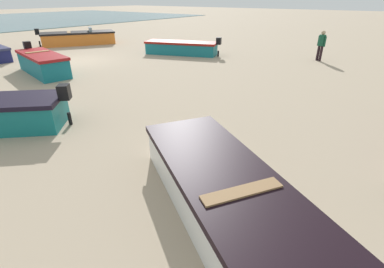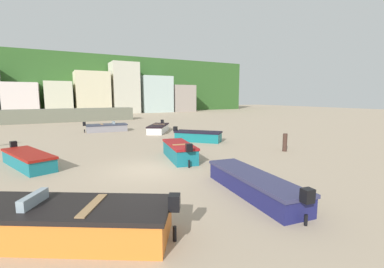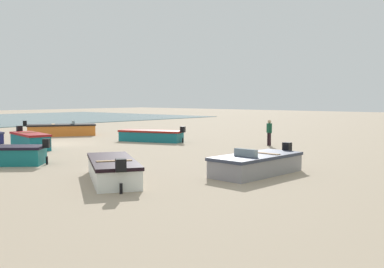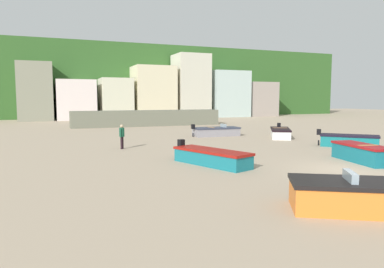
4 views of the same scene
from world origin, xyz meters
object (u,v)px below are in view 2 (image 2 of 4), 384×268
boat_teal_2 (179,151)px  mooring_post_near_water (285,142)px  boat_navy_4 (253,184)px  boat_grey_5 (107,128)px  boat_white_6 (158,128)px  boat_orange_3 (69,222)px  boat_teal_0 (28,159)px  boat_teal_1 (198,136)px

boat_teal_2 → mooring_post_near_water: (7.18, -1.32, 0.12)m
boat_navy_4 → boat_grey_5: bearing=100.8°
boat_white_6 → mooring_post_near_water: mooring_post_near_water is taller
boat_teal_2 → boat_orange_3: 9.08m
boat_teal_0 → mooring_post_near_water: size_ratio=3.95×
boat_teal_2 → boat_grey_5: (-1.41, 14.79, -0.08)m
boat_teal_0 → boat_navy_4: size_ratio=0.89×
boat_grey_5 → mooring_post_near_water: bearing=31.0°
boat_teal_2 → boat_white_6: bearing=86.0°
boat_orange_3 → boat_navy_4: size_ratio=1.01×
boat_white_6 → mooring_post_near_water: (4.03, -12.94, 0.20)m
boat_orange_3 → boat_navy_4: (6.27, 0.19, -0.07)m
boat_teal_0 → boat_teal_1: bearing=172.7°
boat_teal_2 → boat_navy_4: bearing=-78.8°
boat_teal_1 → boat_orange_3: boat_orange_3 is taller
boat_grey_5 → boat_teal_0: bearing=-23.6°
boat_teal_1 → boat_white_6: bearing=-126.5°
boat_navy_4 → mooring_post_near_water: mooring_post_near_water is taller
boat_teal_1 → boat_grey_5: size_ratio=0.84×
boat_grey_5 → boat_white_6: size_ratio=0.97×
mooring_post_near_water → boat_navy_4: bearing=-144.8°
boat_teal_1 → boat_orange_3: size_ratio=0.69×
boat_orange_3 → mooring_post_near_water: boat_orange_3 is taller
boat_navy_4 → boat_grey_5: size_ratio=1.21×
boat_teal_1 → boat_orange_3: bearing=4.4°
boat_teal_0 → boat_grey_5: boat_grey_5 is taller
boat_orange_3 → boat_teal_2: bearing=-13.0°
boat_navy_4 → mooring_post_near_water: (7.18, 5.07, 0.20)m
boat_teal_0 → boat_orange_3: 8.87m
boat_teal_0 → boat_white_6: size_ratio=1.04×
boat_navy_4 → boat_teal_1: bearing=77.4°
boat_navy_4 → mooring_post_near_water: size_ratio=4.45×
boat_orange_3 → boat_grey_5: bearing=17.8°
boat_teal_2 → boat_grey_5: bearing=106.6°
boat_teal_0 → boat_white_6: (10.85, 9.44, 0.00)m
boat_teal_0 → mooring_post_near_water: mooring_post_near_water is taller
boat_teal_1 → mooring_post_near_water: mooring_post_near_water is taller
boat_grey_5 → mooring_post_near_water: size_ratio=3.69×
boat_grey_5 → boat_white_6: bearing=58.1°
boat_teal_0 → boat_teal_1: size_ratio=1.27×
boat_teal_2 → boat_teal_0: bearing=175.3°
boat_grey_5 → boat_white_6: 5.55m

